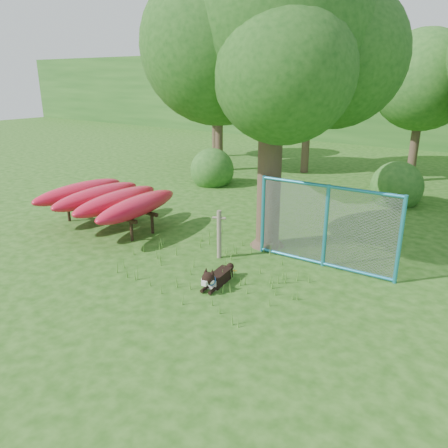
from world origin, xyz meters
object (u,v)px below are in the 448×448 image
Objects in this scene: husky_dog at (216,278)px; fence_section at (326,226)px; kayak_rack at (107,198)px; oak_tree at (272,40)px.

husky_dog is 0.35× the size of fence_section.
kayak_rack is at bearing 157.21° from husky_dog.
oak_tree is at bearing 165.57° from fence_section.
oak_tree reaches higher than husky_dog.
fence_section is (1.41, 2.34, 0.80)m from husky_dog.
husky_dog is 2.85m from fence_section.
fence_section is at bearing 10.81° from kayak_rack.
fence_section is (6.34, 1.11, 0.11)m from kayak_rack.
kayak_rack is 6.44m from fence_section.
oak_tree reaches higher than fence_section.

